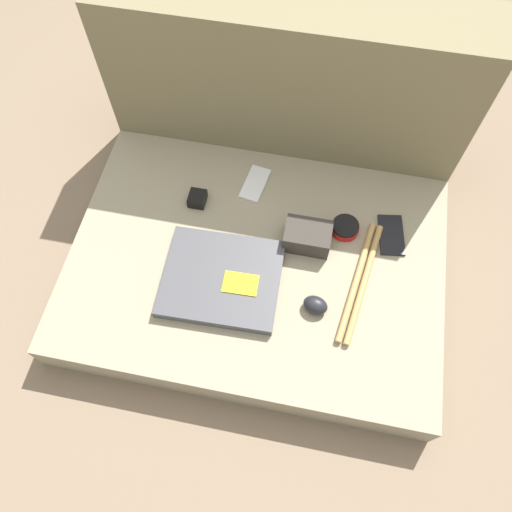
# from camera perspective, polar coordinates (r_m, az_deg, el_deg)

# --- Properties ---
(ground_plane) EXTENTS (8.00, 8.00, 0.00)m
(ground_plane) POSITION_cam_1_polar(r_m,az_deg,el_deg) (1.44, 0.00, -2.32)
(ground_plane) COLOR #7A6651
(couch_seat) EXTENTS (1.01, 0.72, 0.11)m
(couch_seat) POSITION_cam_1_polar(r_m,az_deg,el_deg) (1.39, 0.00, -1.39)
(couch_seat) COLOR gray
(couch_seat) RESTS_ON ground_plane
(couch_backrest) EXTENTS (1.01, 0.20, 0.54)m
(couch_backrest) POSITION_cam_1_polar(r_m,az_deg,el_deg) (1.49, 3.64, 18.42)
(couch_backrest) COLOR #756B4C
(couch_backrest) RESTS_ON ground_plane
(laptop) EXTENTS (0.31, 0.27, 0.03)m
(laptop) POSITION_cam_1_polar(r_m,az_deg,el_deg) (1.31, -3.95, -2.59)
(laptop) COLOR #47474C
(laptop) RESTS_ON couch_seat
(computer_mouse) EXTENTS (0.07, 0.06, 0.04)m
(computer_mouse) POSITION_cam_1_polar(r_m,az_deg,el_deg) (1.28, 6.81, -5.59)
(computer_mouse) COLOR black
(computer_mouse) RESTS_ON couch_seat
(speaker_puck) EXTENTS (0.08, 0.08, 0.03)m
(speaker_puck) POSITION_cam_1_polar(r_m,az_deg,el_deg) (1.40, 10.14, 3.21)
(speaker_puck) COLOR red
(speaker_puck) RESTS_ON couch_seat
(phone_silver) EXTENTS (0.08, 0.13, 0.01)m
(phone_silver) POSITION_cam_1_polar(r_m,az_deg,el_deg) (1.47, -0.11, 8.27)
(phone_silver) COLOR silver
(phone_silver) RESTS_ON couch_seat
(phone_black) EXTENTS (0.09, 0.13, 0.01)m
(phone_black) POSITION_cam_1_polar(r_m,az_deg,el_deg) (1.43, 15.20, 2.34)
(phone_black) COLOR black
(phone_black) RESTS_ON couch_seat
(camera_pouch) EXTENTS (0.12, 0.09, 0.06)m
(camera_pouch) POSITION_cam_1_polar(r_m,az_deg,el_deg) (1.35, 5.90, 2.22)
(camera_pouch) COLOR #38332D
(camera_pouch) RESTS_ON couch_seat
(charger_brick) EXTENTS (0.05, 0.05, 0.03)m
(charger_brick) POSITION_cam_1_polar(r_m,az_deg,el_deg) (1.44, -6.72, 6.53)
(charger_brick) COLOR black
(charger_brick) RESTS_ON couch_seat
(drumstick_pair) EXTENTS (0.09, 0.36, 0.02)m
(drumstick_pair) POSITION_cam_1_polar(r_m,az_deg,el_deg) (1.34, 11.82, -2.84)
(drumstick_pair) COLOR tan
(drumstick_pair) RESTS_ON couch_seat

